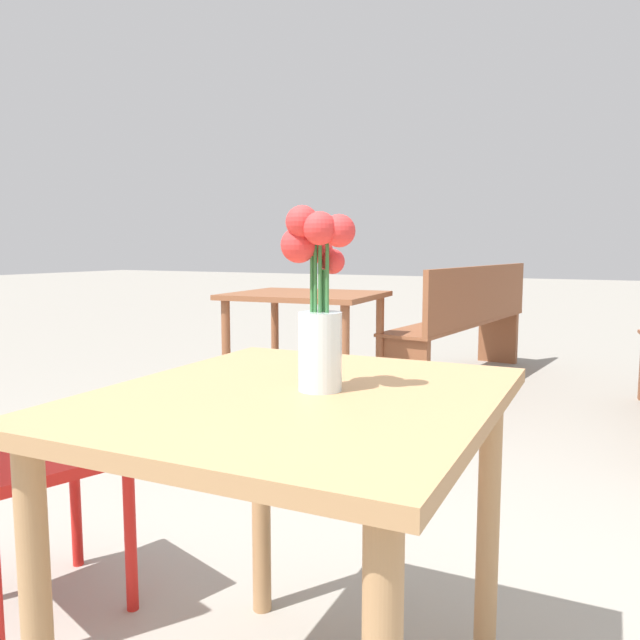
{
  "coord_description": "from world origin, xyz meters",
  "views": [
    {
      "loc": [
        0.55,
        -1.0,
        0.98
      ],
      "look_at": [
        0.03,
        0.03,
        0.84
      ],
      "focal_mm": 35.0,
      "sensor_mm": 36.0,
      "label": 1
    }
  ],
  "objects_px": {
    "table_front": "(298,450)",
    "flower_vase": "(318,304)",
    "bench_middle": "(470,317)",
    "cafe_chair": "(2,439)",
    "table_back": "(306,311)"
  },
  "relations": [
    {
      "from": "flower_vase",
      "to": "cafe_chair",
      "type": "height_order",
      "value": "flower_vase"
    },
    {
      "from": "table_front",
      "to": "flower_vase",
      "type": "xyz_separation_m",
      "value": [
        0.03,
        0.03,
        0.28
      ]
    },
    {
      "from": "flower_vase",
      "to": "bench_middle",
      "type": "bearing_deg",
      "value": 98.72
    },
    {
      "from": "table_front",
      "to": "cafe_chair",
      "type": "bearing_deg",
      "value": 179.85
    },
    {
      "from": "table_front",
      "to": "cafe_chair",
      "type": "xyz_separation_m",
      "value": [
        -0.86,
        0.0,
        -0.1
      ]
    },
    {
      "from": "table_front",
      "to": "flower_vase",
      "type": "bearing_deg",
      "value": 41.35
    },
    {
      "from": "cafe_chair",
      "to": "table_back",
      "type": "height_order",
      "value": "cafe_chair"
    },
    {
      "from": "table_back",
      "to": "table_front",
      "type": "bearing_deg",
      "value": -62.19
    },
    {
      "from": "table_front",
      "to": "bench_middle",
      "type": "xyz_separation_m",
      "value": [
        -0.5,
        3.49,
        -0.12
      ]
    },
    {
      "from": "table_front",
      "to": "bench_middle",
      "type": "distance_m",
      "value": 3.53
    },
    {
      "from": "flower_vase",
      "to": "bench_middle",
      "type": "relative_size",
      "value": 0.17
    },
    {
      "from": "cafe_chair",
      "to": "bench_middle",
      "type": "bearing_deg",
      "value": 84.17
    },
    {
      "from": "table_front",
      "to": "flower_vase",
      "type": "relative_size",
      "value": 2.46
    },
    {
      "from": "bench_middle",
      "to": "table_back",
      "type": "relative_size",
      "value": 2.22
    },
    {
      "from": "cafe_chair",
      "to": "bench_middle",
      "type": "height_order",
      "value": "cafe_chair"
    }
  ]
}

